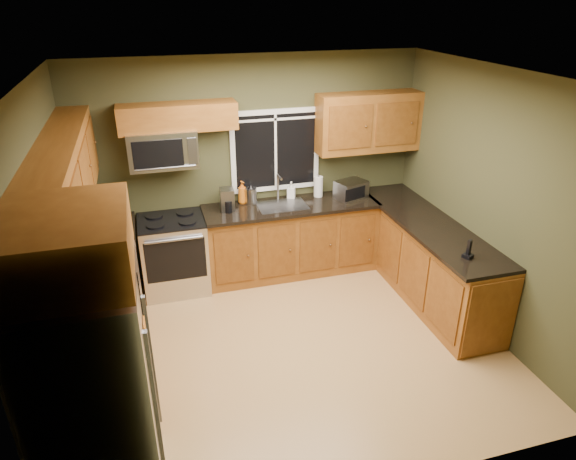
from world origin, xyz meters
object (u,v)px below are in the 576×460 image
toaster_oven (351,190)px  paper_towel_roll (318,186)px  kettle (251,195)px  soap_bottle_c (249,196)px  refrigerator (97,398)px  soap_bottle_a (242,192)px  microwave (163,149)px  range (174,254)px  soap_bottle_b (291,190)px  cordless_phone (468,252)px  coffee_maker (227,200)px

toaster_oven → paper_towel_roll: (-0.37, 0.18, 0.02)m
kettle → soap_bottle_c: bearing=112.1°
soap_bottle_c → toaster_oven: bearing=-9.9°
refrigerator → paper_towel_roll: (2.57, 2.96, 0.17)m
refrigerator → soap_bottle_a: (1.59, 3.00, 0.18)m
kettle → microwave: bearing=-177.5°
range → toaster_oven: bearing=0.2°
refrigerator → soap_bottle_b: 3.73m
toaster_oven → paper_towel_roll: 0.42m
microwave → soap_bottle_a: (0.90, 0.09, -0.65)m
refrigerator → paper_towel_roll: 3.92m
range → soap_bottle_b: 1.65m
soap_bottle_c → cordless_phone: cordless_phone is taller
microwave → refrigerator: bearing=-103.3°
toaster_oven → coffee_maker: 1.57m
soap_bottle_a → soap_bottle_c: bearing=0.0°
paper_towel_roll → microwave: bearing=-178.3°
refrigerator → microwave: bearing=76.7°
refrigerator → soap_bottle_b: refrigerator is taller
refrigerator → soap_bottle_b: (2.22, 3.00, 0.15)m
refrigerator → soap_bottle_b: bearing=53.5°
coffee_maker → soap_bottle_b: bearing=11.8°
soap_bottle_b → coffee_maker: bearing=-168.2°
soap_bottle_c → cordless_phone: (1.77, -2.03, -0.02)m
microwave → paper_towel_roll: (1.88, 0.05, -0.66)m
soap_bottle_c → cordless_phone: bearing=-48.8°
paper_towel_roll → soap_bottle_a: 0.98m
soap_bottle_a → soap_bottle_b: soap_bottle_a is taller
microwave → paper_towel_roll: bearing=1.7°
paper_towel_roll → soap_bottle_c: paper_towel_roll is taller
range → microwave: (-0.00, 0.14, 1.26)m
soap_bottle_c → soap_bottle_a: bearing=180.0°
refrigerator → soap_bottle_a: 3.40m
refrigerator → microwave: size_ratio=2.37×
coffee_maker → soap_bottle_a: soap_bottle_a is taller
soap_bottle_a → refrigerator: bearing=-117.9°
range → microwave: 1.27m
refrigerator → coffee_maker: (1.37, 2.82, 0.17)m
refrigerator → toaster_oven: refrigerator is taller
kettle → cordless_phone: 2.65m
toaster_oven → soap_bottle_a: bearing=170.6°
kettle → paper_towel_roll: 0.88m
coffee_maker → soap_bottle_a: bearing=39.0°
range → cordless_phone: size_ratio=4.83×
toaster_oven → soap_bottle_c: (-1.27, 0.22, -0.04)m
soap_bottle_b → refrigerator: bearing=-126.5°
coffee_maker → soap_bottle_c: coffee_maker is taller
microwave → soap_bottle_a: microwave is taller
range → kettle: 1.17m
microwave → kettle: microwave is taller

